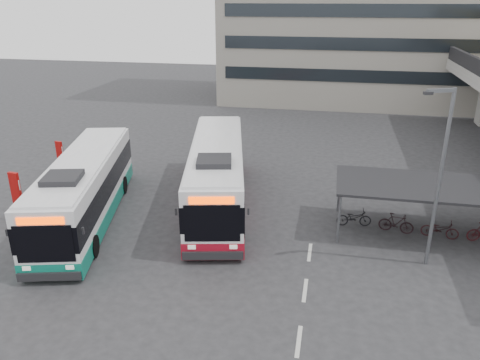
% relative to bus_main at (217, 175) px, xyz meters
% --- Properties ---
extents(ground, '(120.00, 120.00, 0.00)m').
position_rel_bus_main_xyz_m(ground, '(2.90, -4.37, -1.75)').
color(ground, '#28282B').
rests_on(ground, ground).
extents(bike_shelter, '(10.00, 4.00, 2.54)m').
position_rel_bus_main_xyz_m(bike_shelter, '(11.40, -1.37, -0.23)').
color(bike_shelter, '#595B60').
rests_on(bike_shelter, ground).
extents(road_markings, '(0.15, 7.60, 0.01)m').
position_rel_bus_main_xyz_m(road_markings, '(5.40, -7.37, -1.74)').
color(road_markings, beige).
rests_on(road_markings, ground).
extents(bus_main, '(5.37, 13.01, 3.76)m').
position_rel_bus_main_xyz_m(bus_main, '(0.00, 0.00, 0.00)').
color(bus_main, white).
rests_on(bus_main, ground).
extents(bus_teal, '(5.51, 12.37, 3.58)m').
position_rel_bus_main_xyz_m(bus_teal, '(-6.14, -3.18, -0.09)').
color(bus_teal, white).
rests_on(bus_teal, ground).
extents(pedestrian, '(0.43, 0.62, 1.65)m').
position_rel_bus_main_xyz_m(pedestrian, '(-0.27, -0.21, -0.92)').
color(pedestrian, black).
rests_on(pedestrian, ground).
extents(lamp_post, '(1.27, 0.66, 7.65)m').
position_rel_bus_main_xyz_m(lamp_post, '(10.31, -4.38, 2.61)').
color(lamp_post, '#595B60').
rests_on(lamp_post, ground).
extents(sign_totem_south, '(0.58, 0.25, 2.68)m').
position_rel_bus_main_xyz_m(sign_totem_south, '(-9.41, -4.13, -0.36)').
color(sign_totem_south, '#9F0B09').
rests_on(sign_totem_south, ground).
extents(sign_totem_mid, '(0.54, 0.28, 2.52)m').
position_rel_bus_main_xyz_m(sign_totem_mid, '(-8.80, 0.94, -0.44)').
color(sign_totem_mid, '#9F0B09').
rests_on(sign_totem_mid, ground).
extents(sign_totem_north, '(0.49, 0.24, 2.28)m').
position_rel_bus_main_xyz_m(sign_totem_north, '(-10.95, 2.37, -0.56)').
color(sign_totem_north, '#9F0B09').
rests_on(sign_totem_north, ground).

